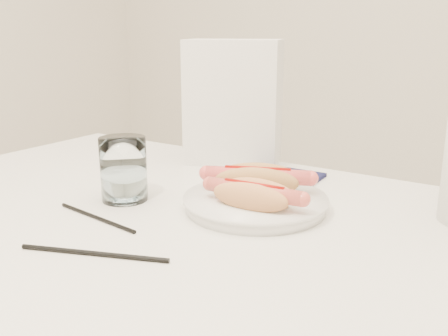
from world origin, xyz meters
The scene contains 9 objects.
table centered at (0.00, 0.00, 0.69)m, with size 1.20×0.80×0.75m.
plate centered at (0.11, 0.09, 0.76)m, with size 0.24×0.24×0.02m, color white.
hotdog_left centered at (0.10, 0.12, 0.79)m, with size 0.18×0.12×0.05m.
hotdog_right centered at (0.13, 0.05, 0.79)m, with size 0.17×0.07×0.04m.
water_glass centered at (-0.11, 0.01, 0.81)m, with size 0.08×0.08×0.11m, color silver.
chopstick_near centered at (-0.08, -0.09, 0.75)m, with size 0.01×0.01×0.19m, color black.
chopstick_far centered at (0.02, -0.19, 0.75)m, with size 0.01×0.01×0.21m, color black.
napkin_box centered at (-0.09, 0.34, 0.89)m, with size 0.21×0.11×0.27m, color white.
navy_napkin centered at (0.07, 0.27, 0.75)m, with size 0.14×0.14×0.01m, color #101234.
Camera 1 is at (0.51, -0.62, 1.05)m, focal length 40.71 mm.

